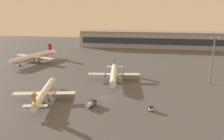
# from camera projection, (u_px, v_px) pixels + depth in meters

# --- Properties ---
(ground_plane) EXTENTS (416.00, 416.00, 0.00)m
(ground_plane) POSITION_uv_depth(u_px,v_px,m) (104.00, 99.00, 103.77)
(ground_plane) COLOR #4C4C51
(terminal_building) EXTENTS (160.58, 22.40, 16.40)m
(terminal_building) POSITION_uv_depth(u_px,v_px,m) (158.00, 40.00, 232.93)
(terminal_building) COLOR #9EA3AD
(terminal_building) RESTS_ON ground
(airplane_taxiway_distant) EXTENTS (27.54, 35.18, 9.08)m
(airplane_taxiway_distant) POSITION_uv_depth(u_px,v_px,m) (44.00, 93.00, 101.46)
(airplane_taxiway_distant) COLOR silver
(airplane_taxiway_distant) RESTS_ON ground
(airplane_terminal_side) EXTENTS (29.52, 37.82, 9.70)m
(airplane_terminal_side) POSITION_uv_depth(u_px,v_px,m) (114.00, 74.00, 128.68)
(airplane_terminal_side) COLOR silver
(airplane_terminal_side) RESTS_ON ground
(airplane_near_gate) EXTENTS (34.66, 44.07, 11.60)m
(airplane_near_gate) POSITION_uv_depth(u_px,v_px,m) (34.00, 57.00, 170.40)
(airplane_near_gate) COLOR white
(airplane_near_gate) RESTS_ON ground
(fuel_truck) EXTENTS (3.75, 6.63, 2.35)m
(fuel_truck) POSITION_uv_depth(u_px,v_px,m) (91.00, 104.00, 94.97)
(fuel_truck) COLOR #3372BF
(fuel_truck) RESTS_ON ground
(pushback_tug) EXTENTS (2.64, 3.47, 2.05)m
(pushback_tug) POSITION_uv_depth(u_px,v_px,m) (151.00, 108.00, 91.26)
(pushback_tug) COLOR white
(pushback_tug) RESTS_ON ground
(apron_light_west) EXTENTS (4.80, 0.90, 25.30)m
(apron_light_west) POSITION_uv_depth(u_px,v_px,m) (213.00, 58.00, 119.76)
(apron_light_west) COLOR slate
(apron_light_west) RESTS_ON ground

